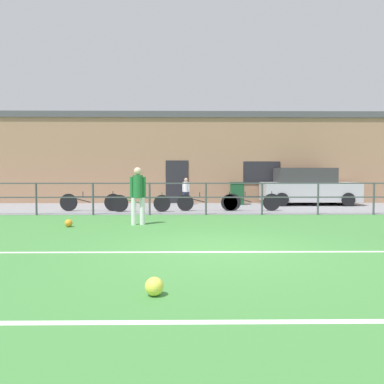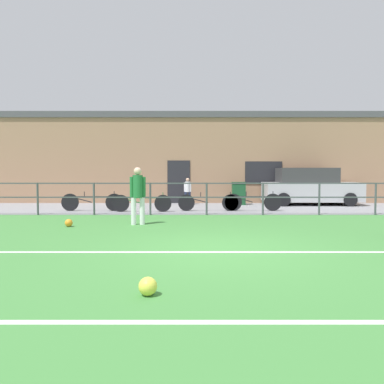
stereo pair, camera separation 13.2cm
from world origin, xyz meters
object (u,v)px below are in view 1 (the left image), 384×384
Objects in this scene: bicycle_parked_1 at (207,202)px; player_striker at (138,192)px; bicycle_parked_2 at (252,202)px; soccer_ball_match at (154,286)px; soccer_ball_spare at (69,223)px; spectator_child at (186,189)px; bicycle_parked_0 at (91,202)px; parked_car_red at (308,187)px; trash_bin_0 at (237,193)px; bicycle_parked_3 at (141,203)px.

player_striker is at bearing -120.90° from bicycle_parked_1.
soccer_ball_match is at bearing -106.34° from bicycle_parked_2.
soccer_ball_spare is 0.17× the size of spectator_child.
bicycle_parked_1 is (2.19, 3.66, -0.58)m from player_striker.
bicycle_parked_0 is at bearing 112.27° from player_striker.
soccer_ball_spare is 11.25m from parked_car_red.
parked_car_red is 1.81× the size of bicycle_parked_0.
player_striker reaches higher than bicycle_parked_1.
soccer_ball_match is at bearing -90.68° from player_striker.
player_striker reaches higher than soccer_ball_match.
trash_bin_0 reaches higher than soccer_ball_match.
spectator_child reaches higher than soccer_ball_match.
soccer_ball_spare is (-1.87, -0.42, -0.83)m from player_striker.
soccer_ball_match reaches higher than soccer_ball_spare.
bicycle_parked_1 reaches higher than soccer_ball_match.
soccer_ball_match is 0.10× the size of bicycle_parked_0.
trash_bin_0 is (2.37, -0.08, -0.17)m from spectator_child.
spectator_child is 0.29× the size of parked_car_red.
bicycle_parked_0 is at bearing 180.00° from bicycle_parked_2.
trash_bin_0 is at bearing 178.68° from parked_car_red.
player_striker reaches higher than bicycle_parked_0.
bicycle_parked_3 is at bearing -175.80° from bicycle_parked_2.
bicycle_parked_1 is at bearing 180.00° from bicycle_parked_2.
player_striker is at bearing -119.72° from trash_bin_0.
bicycle_parked_2 is at bearing 35.20° from soccer_ball_spare.
bicycle_parked_0 is 6.24m from bicycle_parked_2.
player_striker reaches higher than trash_bin_0.
bicycle_parked_0 is at bearing -154.59° from trash_bin_0.
soccer_ball_spare is 0.09× the size of bicycle_parked_1.
parked_car_red reaches higher than bicycle_parked_3.
soccer_ball_match is 0.19× the size of spectator_child.
bicycle_parked_3 is (1.52, 3.77, 0.25)m from soccer_ball_spare.
player_striker is at bearing -136.99° from bicycle_parked_2.
bicycle_parked_0 and bicycle_parked_2 have the same top height.
bicycle_parked_3 is at bearing -141.98° from trash_bin_0.
player_striker is 6.37m from soccer_ball_match.
bicycle_parked_3 reaches higher than soccer_ball_spare.
soccer_ball_spare is at bearing -144.80° from bicycle_parked_2.
parked_car_red reaches higher than bicycle_parked_2.
bicycle_parked_2 reaches higher than bicycle_parked_3.
parked_car_red is 5.59m from bicycle_parked_1.
bicycle_parked_0 is at bearing 180.00° from bicycle_parked_1.
bicycle_parked_1 reaches higher than soccer_ball_spare.
bicycle_parked_1 is at bearing 45.20° from soccer_ball_spare.
bicycle_parked_0 is (-9.32, -2.80, -0.45)m from parked_car_red.
soccer_ball_spare is 0.09× the size of bicycle_parked_3.
soccer_ball_spare is at bearing 68.30° from spectator_child.
bicycle_parked_3 reaches higher than bicycle_parked_1.
soccer_ball_match is 0.10× the size of bicycle_parked_3.
spectator_child reaches higher than bicycle_parked_2.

